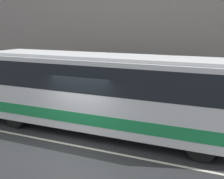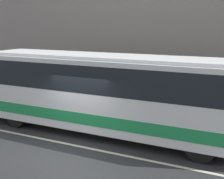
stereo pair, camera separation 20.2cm
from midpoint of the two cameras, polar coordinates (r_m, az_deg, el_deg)
The scene contains 5 objects.
ground_plane at distance 11.91m, azimuth -7.54°, elevation -10.10°, with size 60.00×60.00×0.00m, color #2D2D30.
sidewalk at distance 16.41m, azimuth 2.83°, elevation -3.56°, with size 60.00×2.78×0.15m.
building_facade at distance 17.27m, azimuth 5.06°, elevation 14.33°, with size 60.00×0.35×10.78m.
lane_stripe at distance 11.91m, azimuth -7.54°, elevation -10.08°, with size 54.00×0.14×0.01m.
transit_bus at distance 12.74m, azimuth -2.84°, elevation 0.03°, with size 11.95×2.49×3.24m.
Camera 1 is at (6.06, -9.24, 4.43)m, focal length 50.00 mm.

